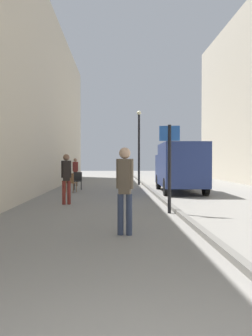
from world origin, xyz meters
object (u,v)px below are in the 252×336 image
at_px(pedestrian_main_foreground, 66,175).
at_px(delivery_van, 180,166).
at_px(pedestrian_far_crossing, 75,170).
at_px(cafe_chair_by_doorway, 70,181).
at_px(cafe_chair_near_window, 78,179).
at_px(pedestrian_mid_block, 125,185).
at_px(lamp_post, 139,143).
at_px(street_sign_post, 169,161).

height_order(pedestrian_main_foreground, delivery_van, delivery_van).
distance_m(pedestrian_far_crossing, cafe_chair_by_doorway, 4.44).
bearing_deg(cafe_chair_near_window, cafe_chair_by_doorway, 80.29).
relative_size(delivery_van, cafe_chair_by_doorway, 5.56).
height_order(pedestrian_main_foreground, pedestrian_mid_block, pedestrian_mid_block).
relative_size(pedestrian_far_crossing, lamp_post, 0.36).
bearing_deg(lamp_post, cafe_chair_by_doorway, -124.47).
relative_size(pedestrian_main_foreground, cafe_chair_by_doorway, 1.90).
distance_m(delivery_van, cafe_chair_near_window, 5.49).
height_order(pedestrian_far_crossing, delivery_van, delivery_van).
height_order(lamp_post, cafe_chair_by_doorway, lamp_post).
xyz_separation_m(street_sign_post, lamp_post, (-0.07, 12.21, 1.18)).
distance_m(pedestrian_mid_block, lamp_post, 15.34).
height_order(pedestrian_far_crossing, cafe_chair_by_doorway, pedestrian_far_crossing).
bearing_deg(street_sign_post, pedestrian_far_crossing, -58.42).
bearing_deg(lamp_post, delivery_van, -72.86).
bearing_deg(delivery_van, pedestrian_mid_block, -105.20).
height_order(pedestrian_mid_block, pedestrian_far_crossing, pedestrian_mid_block).
distance_m(pedestrian_far_crossing, delivery_van, 7.13).
bearing_deg(cafe_chair_by_doorway, pedestrian_far_crossing, 110.81).
height_order(delivery_van, street_sign_post, street_sign_post).
distance_m(pedestrian_mid_block, delivery_van, 10.28).
bearing_deg(pedestrian_main_foreground, pedestrian_far_crossing, 82.22).
distance_m(pedestrian_mid_block, cafe_chair_by_doorway, 10.09).
distance_m(street_sign_post, cafe_chair_by_doorway, 7.85).
xyz_separation_m(street_sign_post, cafe_chair_near_window, (-3.60, 8.51, -1.00)).
relative_size(pedestrian_far_crossing, delivery_van, 0.33).
height_order(pedestrian_mid_block, lamp_post, lamp_post).
height_order(pedestrian_mid_block, delivery_van, delivery_van).
relative_size(pedestrian_far_crossing, cafe_chair_near_window, 1.81).
bearing_deg(cafe_chair_by_doorway, delivery_van, 17.80).
bearing_deg(pedestrian_mid_block, lamp_post, -83.21).
bearing_deg(cafe_chair_by_doorway, pedestrian_mid_block, -59.00).
relative_size(pedestrian_mid_block, delivery_van, 0.35).
xyz_separation_m(pedestrian_far_crossing, cafe_chair_by_doorway, (0.27, -4.41, -0.44)).
bearing_deg(lamp_post, pedestrian_main_foreground, -107.98).
height_order(cafe_chair_near_window, cafe_chair_by_doorway, same).
xyz_separation_m(pedestrian_main_foreground, street_sign_post, (3.32, -2.19, 0.52)).
bearing_deg(pedestrian_main_foreground, lamp_post, 59.71).
distance_m(pedestrian_main_foreground, street_sign_post, 4.01).
xyz_separation_m(pedestrian_main_foreground, pedestrian_far_crossing, (-0.72, 9.04, -0.04)).
bearing_deg(pedestrian_main_foreground, delivery_van, 31.29).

